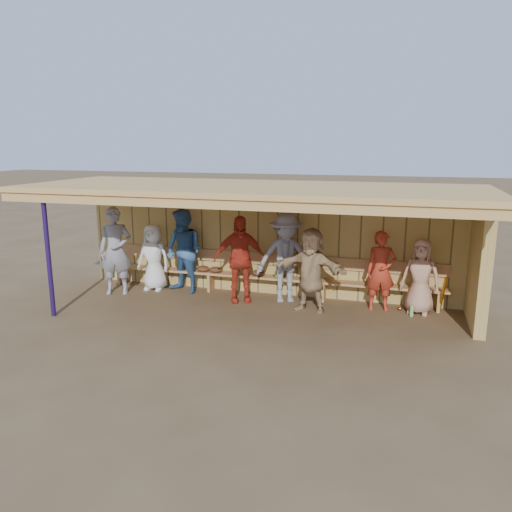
{
  "coord_description": "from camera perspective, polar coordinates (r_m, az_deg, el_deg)",
  "views": [
    {
      "loc": [
        2.84,
        -9.11,
        3.28
      ],
      "look_at": [
        0.0,
        0.35,
        1.05
      ],
      "focal_mm": 35.0,
      "sensor_mm": 36.0,
      "label": 1
    }
  ],
  "objects": [
    {
      "name": "dugout_structure",
      "position": [
        10.23,
        2.63,
        3.79
      ],
      "size": [
        8.8,
        3.2,
        2.5
      ],
      "color": "tan",
      "rests_on": "ground"
    },
    {
      "name": "player_f",
      "position": [
        9.92,
        6.29,
        -1.58
      ],
      "size": [
        1.63,
        0.8,
        1.69
      ],
      "primitive_type": "imported",
      "rotation": [
        0.0,
        0.0,
        -0.2
      ],
      "color": "tan",
      "rests_on": "ground"
    },
    {
      "name": "player_d",
      "position": [
        10.46,
        -1.92,
        -0.34
      ],
      "size": [
        1.16,
        0.86,
        1.84
      ],
      "primitive_type": "imported",
      "rotation": [
        0.0,
        0.0,
        0.43
      ],
      "color": "red",
      "rests_on": "ground"
    },
    {
      "name": "player_e",
      "position": [
        10.46,
        3.42,
        -0.18
      ],
      "size": [
        1.4,
        1.1,
        1.9
      ],
      "primitive_type": "imported",
      "rotation": [
        0.0,
        0.0,
        0.37
      ],
      "color": "gray",
      "rests_on": "ground"
    },
    {
      "name": "bench",
      "position": [
        10.97,
        1.15,
        -1.82
      ],
      "size": [
        7.6,
        0.34,
        0.93
      ],
      "color": "tan",
      "rests_on": "ground"
    },
    {
      "name": "dugout_equipment",
      "position": [
        10.9,
        0.1,
        -2.11
      ],
      "size": [
        5.32,
        0.62,
        0.8
      ],
      "color": "orange",
      "rests_on": "ground"
    },
    {
      "name": "player_g",
      "position": [
        10.23,
        14.08,
        -1.68
      ],
      "size": [
        0.65,
        0.49,
        1.6
      ],
      "primitive_type": "imported",
      "rotation": [
        0.0,
        0.0,
        0.19
      ],
      "color": "#B5341C",
      "rests_on": "ground"
    },
    {
      "name": "ground",
      "position": [
        10.09,
        -0.58,
        -6.24
      ],
      "size": [
        90.0,
        90.0,
        0.0
      ],
      "primitive_type": "plane",
      "color": "brown",
      "rests_on": "ground"
    },
    {
      "name": "player_c",
      "position": [
        11.21,
        -8.23,
        0.54
      ],
      "size": [
        1.1,
        0.97,
        1.88
      ],
      "primitive_type": "imported",
      "rotation": [
        0.0,
        0.0,
        -0.33
      ],
      "color": "#376398",
      "rests_on": "ground"
    },
    {
      "name": "player_h",
      "position": [
        10.25,
        18.29,
        -2.23
      ],
      "size": [
        0.8,
        0.6,
        1.5
      ],
      "primitive_type": "imported",
      "rotation": [
        0.0,
        0.0,
        -0.17
      ],
      "color": "tan",
      "rests_on": "ground"
    },
    {
      "name": "player_b",
      "position": [
        11.57,
        -11.64,
        -0.15
      ],
      "size": [
        0.75,
        0.5,
        1.51
      ],
      "primitive_type": "imported",
      "rotation": [
        0.0,
        0.0,
        0.03
      ],
      "color": "white",
      "rests_on": "ground"
    },
    {
      "name": "player_a",
      "position": [
        11.41,
        -15.76,
        0.57
      ],
      "size": [
        0.83,
        0.68,
        1.95
      ],
      "primitive_type": "imported",
      "rotation": [
        0.0,
        0.0,
        0.36
      ],
      "color": "gray",
      "rests_on": "ground"
    }
  ]
}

